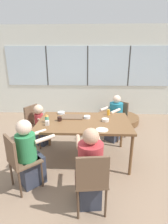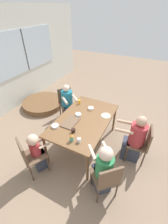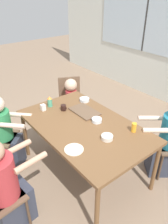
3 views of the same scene
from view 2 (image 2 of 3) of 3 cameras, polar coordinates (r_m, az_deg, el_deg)
The scene contains 20 objects.
ground_plane at distance 3.73m, azimuth -0.00°, elevation -11.99°, with size 16.00×16.00×0.00m, color #8C725B.
dining_table at distance 3.23m, azimuth -0.00°, elevation -3.40°, with size 1.69×1.04×0.78m.
chair_for_woman_green_shirt at distance 4.31m, azimuth -6.97°, elevation 4.33°, with size 0.56×0.56×0.88m.
chair_for_man_blue_shirt at distance 3.27m, azimuth 21.53°, elevation -10.53°, with size 0.44×0.44×0.88m.
chair_for_man_teal_shirt at distance 2.61m, azimuth 8.78°, elevation -23.67°, with size 0.57×0.57×0.88m.
chair_for_toddler at distance 3.02m, azimuth -20.31°, elevation -14.96°, with size 0.54×0.54×0.88m.
person_woman_green_shirt at distance 4.20m, azimuth -6.18°, elevation 2.66°, with size 0.58×0.62×1.07m.
person_man_blue_shirt at distance 3.27m, azimuth 18.53°, elevation -10.28°, with size 0.38×0.61×1.13m.
person_man_teal_shirt at distance 2.71m, azimuth 7.21°, elevation -21.18°, with size 0.57×0.57×1.09m.
person_toddler at distance 3.07m, azimuth -17.39°, elevation -14.50°, with size 0.39×0.32×0.93m.
food_tray_dark at distance 3.11m, azimuth -5.20°, elevation -3.87°, with size 0.41×0.26×0.02m.
coffee_mug at distance 2.87m, azimuth -4.15°, elevation -6.98°, with size 0.08×0.08×0.08m.
sippy_cup at distance 2.68m, azimuth -4.79°, elevation -9.74°, with size 0.07×0.07×0.16m.
juice_glass at distance 3.65m, azimuth -1.77°, elevation 3.89°, with size 0.06×0.06×0.11m.
milk_carton_small at distance 2.68m, azimuth -1.88°, elevation -10.69°, with size 0.06×0.06×0.09m.
bowl_white_shallow at distance 3.04m, azimuth -10.93°, elevation -5.28°, with size 0.14×0.14×0.04m.
bowl_cereal at distance 3.28m, azimuth -2.19°, elevation -1.00°, with size 0.13×0.13×0.05m.
bowl_fruit at distance 3.47m, azimuth 2.62°, elevation 1.40°, with size 0.13×0.13×0.05m.
plate_tortillas at distance 3.31m, azimuth 8.32°, elevation -1.38°, with size 0.20×0.20×0.01m.
folded_table_stack at distance 5.15m, azimuth -15.30°, elevation 3.21°, with size 1.30×1.30×0.18m.
Camera 2 is at (-2.24, -1.12, 2.77)m, focal length 24.00 mm.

